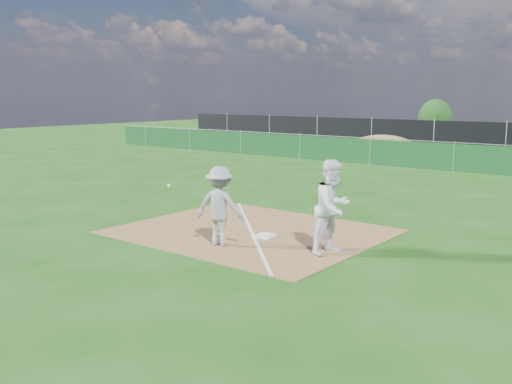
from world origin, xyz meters
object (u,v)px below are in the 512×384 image
first_base (266,236)px  play_at_first (220,206)px  runner (333,207)px  tree_left (435,118)px  car_left (397,132)px  car_mid (503,136)px

first_base → play_at_first: 1.48m
first_base → runner: (1.89, -0.19, 0.94)m
runner → tree_left: bearing=27.7°
car_left → car_mid: car_left is taller
play_at_first → tree_left: bearing=103.5°
play_at_first → runner: bearing=23.5°
play_at_first → tree_left: (-7.90, 32.93, 0.62)m
runner → play_at_first: bearing=123.5°
runner → car_left: runner is taller
first_base → tree_left: bearing=104.6°
first_base → car_mid: (-2.13, 27.29, 0.64)m
car_left → car_mid: bearing=-71.3°
car_mid → tree_left: tree_left is taller
first_base → runner: runner is taller
car_mid → runner: bearing=-155.1°
play_at_first → car_left: bearing=106.9°
first_base → play_at_first: bearing=-107.5°
play_at_first → runner: size_ratio=1.15×
runner → tree_left: size_ratio=0.68×
play_at_first → car_left: (-8.17, 26.96, -0.13)m
first_base → runner: size_ratio=0.18×
car_mid → car_left: bearing=119.8°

